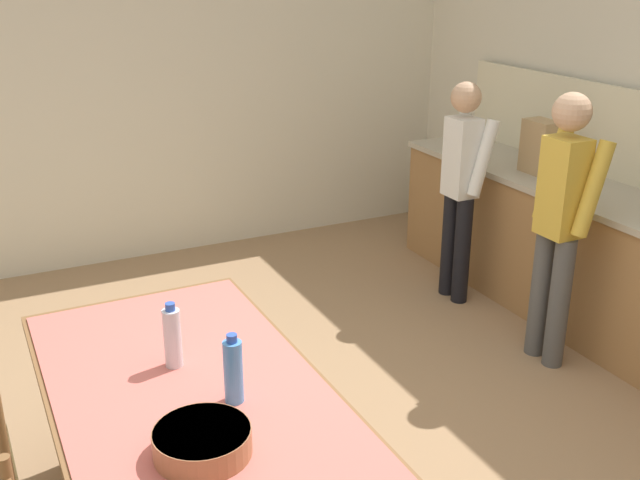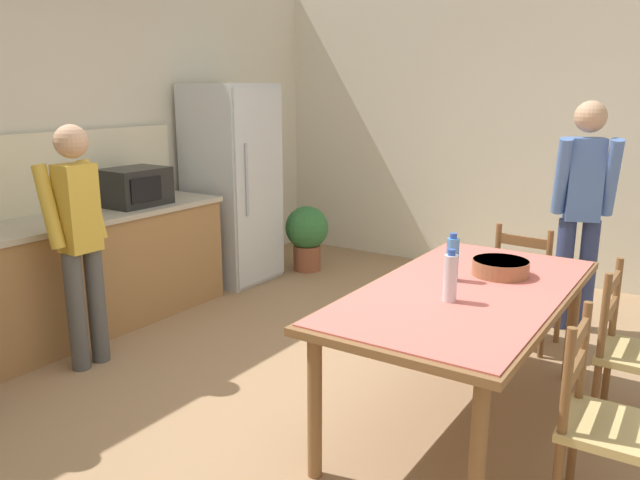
# 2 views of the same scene
# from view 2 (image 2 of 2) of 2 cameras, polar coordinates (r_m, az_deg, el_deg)

# --- Properties ---
(ground_plane) EXTENTS (8.32, 8.32, 0.00)m
(ground_plane) POSITION_cam_2_polar(r_m,az_deg,el_deg) (3.86, 1.64, -14.61)
(ground_plane) COLOR #9E7A56
(wall_back) EXTENTS (6.52, 0.12, 2.90)m
(wall_back) POSITION_cam_2_polar(r_m,az_deg,el_deg) (5.32, -23.60, 8.47)
(wall_back) COLOR beige
(wall_back) RESTS_ON ground
(wall_right) EXTENTS (0.12, 5.20, 2.90)m
(wall_right) POSITION_cam_2_polar(r_m,az_deg,el_deg) (6.41, 17.62, 9.67)
(wall_right) COLOR beige
(wall_right) RESTS_ON ground
(kitchen_counter) EXTENTS (3.56, 0.66, 0.91)m
(kitchen_counter) POSITION_cam_2_polar(r_m,az_deg,el_deg) (4.80, -26.21, -4.38)
(kitchen_counter) COLOR #9E7042
(kitchen_counter) RESTS_ON ground
(refrigerator) EXTENTS (0.70, 0.73, 1.87)m
(refrigerator) POSITION_cam_2_polar(r_m,az_deg,el_deg) (6.05, -8.04, 5.07)
(refrigerator) COLOR silver
(refrigerator) RESTS_ON ground
(microwave) EXTENTS (0.50, 0.39, 0.30)m
(microwave) POSITION_cam_2_polar(r_m,az_deg,el_deg) (5.25, -16.58, 4.69)
(microwave) COLOR black
(microwave) RESTS_ON kitchen_counter
(dining_table) EXTENTS (1.96, 1.01, 0.78)m
(dining_table) POSITION_cam_2_polar(r_m,az_deg,el_deg) (3.48, 13.16, -5.54)
(dining_table) COLOR brown
(dining_table) RESTS_ON ground
(bottle_near_centre) EXTENTS (0.07, 0.07, 0.27)m
(bottle_near_centre) POSITION_cam_2_polar(r_m,az_deg,el_deg) (3.19, 11.83, -3.37)
(bottle_near_centre) COLOR silver
(bottle_near_centre) RESTS_ON dining_table
(bottle_off_centre) EXTENTS (0.07, 0.07, 0.27)m
(bottle_off_centre) POSITION_cam_2_polar(r_m,az_deg,el_deg) (3.54, 12.01, -1.67)
(bottle_off_centre) COLOR #4C8ED6
(bottle_off_centre) RESTS_ON dining_table
(serving_bowl) EXTENTS (0.32, 0.32, 0.09)m
(serving_bowl) POSITION_cam_2_polar(r_m,az_deg,el_deg) (3.73, 16.18, -2.35)
(serving_bowl) COLOR #9E6642
(serving_bowl) RESTS_ON dining_table
(chair_side_near_right) EXTENTS (0.42, 0.40, 0.91)m
(chair_side_near_right) POSITION_cam_2_polar(r_m,az_deg,el_deg) (3.82, 26.63, -9.16)
(chair_side_near_right) COLOR brown
(chair_side_near_right) RESTS_ON ground
(chair_head_end) EXTENTS (0.43, 0.45, 0.91)m
(chair_head_end) POSITION_cam_2_polar(r_m,az_deg,el_deg) (4.72, 18.34, -4.14)
(chair_head_end) COLOR brown
(chair_head_end) RESTS_ON ground
(chair_side_near_left) EXTENTS (0.43, 0.41, 0.91)m
(chair_side_near_left) POSITION_cam_2_polar(r_m,az_deg,el_deg) (3.02, 24.46, -15.03)
(chair_side_near_left) COLOR brown
(chair_side_near_left) RESTS_ON ground
(person_at_counter) EXTENTS (0.41, 0.28, 1.61)m
(person_at_counter) POSITION_cam_2_polar(r_m,az_deg,el_deg) (4.33, -21.17, 0.46)
(person_at_counter) COLOR #4C4C4C
(person_at_counter) RESTS_ON ground
(person_by_table) EXTENTS (0.39, 0.49, 1.75)m
(person_by_table) POSITION_cam_2_polar(r_m,az_deg,el_deg) (5.07, 22.84, 2.98)
(person_by_table) COLOR navy
(person_by_table) RESTS_ON ground
(potted_plant) EXTENTS (0.44, 0.44, 0.67)m
(potted_plant) POSITION_cam_2_polar(r_m,az_deg,el_deg) (6.38, -1.21, 0.60)
(potted_plant) COLOR brown
(potted_plant) RESTS_ON ground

